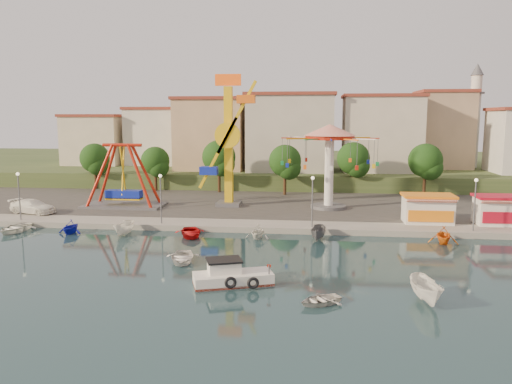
# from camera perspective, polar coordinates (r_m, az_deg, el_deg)

# --- Properties ---
(ground) EXTENTS (200.00, 200.00, 0.00)m
(ground) POSITION_cam_1_polar(r_m,az_deg,el_deg) (40.35, -5.21, -8.53)
(ground) COLOR #122C33
(ground) RESTS_ON ground
(quay_deck) EXTENTS (200.00, 100.00, 0.60)m
(quay_deck) POSITION_cam_1_polar(r_m,az_deg,el_deg) (100.73, 1.90, 1.96)
(quay_deck) COLOR #9E998E
(quay_deck) RESTS_ON ground
(asphalt_pad) EXTENTS (90.00, 28.00, 0.01)m
(asphalt_pad) POSITION_cam_1_polar(r_m,az_deg,el_deg) (69.13, -0.21, -0.80)
(asphalt_pad) COLOR #4C4944
(asphalt_pad) RESTS_ON quay_deck
(hill_terrace) EXTENTS (200.00, 60.00, 3.00)m
(hill_terrace) POSITION_cam_1_polar(r_m,az_deg,el_deg) (105.56, 2.12, 2.92)
(hill_terrace) COLOR #384C26
(hill_terrace) RESTS_ON ground
(pirate_ship_ride) EXTENTS (10.00, 5.00, 8.00)m
(pirate_ship_ride) POSITION_cam_1_polar(r_m,az_deg,el_deg) (64.89, -14.93, 1.68)
(pirate_ship_ride) COLOR #59595E
(pirate_ship_ride) RESTS_ON quay_deck
(kamikaze_tower) EXTENTS (5.32, 3.10, 16.50)m
(kamikaze_tower) POSITION_cam_1_polar(r_m,az_deg,el_deg) (62.87, -2.96, 5.54)
(kamikaze_tower) COLOR #59595E
(kamikaze_tower) RESTS_ON quay_deck
(wave_swinger) EXTENTS (11.60, 11.60, 10.40)m
(wave_swinger) POSITION_cam_1_polar(r_m,az_deg,el_deg) (61.91, 8.41, 5.09)
(wave_swinger) COLOR #59595E
(wave_swinger) RESTS_ON quay_deck
(booth_left) EXTENTS (5.40, 3.78, 3.08)m
(booth_left) POSITION_cam_1_polar(r_m,az_deg,el_deg) (56.48, 19.03, -1.78)
(booth_left) COLOR white
(booth_left) RESTS_ON quay_deck
(booth_mid) EXTENTS (5.40, 3.78, 3.08)m
(booth_mid) POSITION_cam_1_polar(r_m,az_deg,el_deg) (58.57, 26.19, -1.84)
(booth_mid) COLOR white
(booth_mid) RESTS_ON quay_deck
(lamp_post_0) EXTENTS (0.14, 0.14, 5.00)m
(lamp_post_0) POSITION_cam_1_polar(r_m,az_deg,el_deg) (60.58, -25.43, -0.57)
(lamp_post_0) COLOR #59595E
(lamp_post_0) RESTS_ON quay_deck
(lamp_post_1) EXTENTS (0.14, 0.14, 5.00)m
(lamp_post_1) POSITION_cam_1_polar(r_m,az_deg,el_deg) (53.90, -10.81, -0.92)
(lamp_post_1) COLOR #59595E
(lamp_post_1) RESTS_ON quay_deck
(lamp_post_2) EXTENTS (0.14, 0.14, 5.00)m
(lamp_post_2) POSITION_cam_1_polar(r_m,az_deg,el_deg) (51.50, 6.45, -1.26)
(lamp_post_2) COLOR #59595E
(lamp_post_2) RESTS_ON quay_deck
(lamp_post_3) EXTENTS (0.14, 0.14, 5.00)m
(lamp_post_3) POSITION_cam_1_polar(r_m,az_deg,el_deg) (53.96, 23.71, -1.49)
(lamp_post_3) COLOR #59595E
(lamp_post_3) RESTS_ON quay_deck
(tree_0) EXTENTS (4.60, 4.60, 7.19)m
(tree_0) POSITION_cam_1_polar(r_m,az_deg,el_deg) (82.31, -17.95, 3.70)
(tree_0) COLOR #382314
(tree_0) RESTS_ON quay_deck
(tree_1) EXTENTS (4.35, 4.35, 6.80)m
(tree_1) POSITION_cam_1_polar(r_m,az_deg,el_deg) (78.05, -11.44, 3.50)
(tree_1) COLOR #382314
(tree_1) RESTS_ON quay_deck
(tree_2) EXTENTS (5.02, 5.02, 7.85)m
(tree_2) POSITION_cam_1_polar(r_m,az_deg,el_deg) (75.10, -4.26, 4.00)
(tree_2) COLOR #382314
(tree_2) RESTS_ON quay_deck
(tree_3) EXTENTS (4.68, 4.68, 7.32)m
(tree_3) POSITION_cam_1_polar(r_m,az_deg,el_deg) (72.50, 3.33, 3.56)
(tree_3) COLOR #382314
(tree_3) RESTS_ON quay_deck
(tree_4) EXTENTS (4.86, 4.86, 7.60)m
(tree_4) POSITION_cam_1_polar(r_m,az_deg,el_deg) (75.60, 11.07, 3.77)
(tree_4) COLOR #382314
(tree_4) RESTS_ON quay_deck
(tree_5) EXTENTS (4.83, 4.83, 7.54)m
(tree_5) POSITION_cam_1_polar(r_m,az_deg,el_deg) (75.29, 18.80, 3.42)
(tree_5) COLOR #382314
(tree_5) RESTS_ON quay_deck
(building_0) EXTENTS (9.26, 9.53, 11.87)m
(building_0) POSITION_cam_1_polar(r_m,az_deg,el_deg) (93.48, -19.89, 6.26)
(building_0) COLOR beige
(building_0) RESTS_ON hill_terrace
(building_1) EXTENTS (12.33, 9.01, 8.63)m
(building_1) POSITION_cam_1_polar(r_m,az_deg,el_deg) (93.92, -11.76, 5.61)
(building_1) COLOR silver
(building_1) RESTS_ON hill_terrace
(building_2) EXTENTS (11.95, 9.28, 11.23)m
(building_2) POSITION_cam_1_polar(r_m,az_deg,el_deg) (91.21, -3.75, 6.50)
(building_2) COLOR tan
(building_2) RESTS_ON hill_terrace
(building_3) EXTENTS (12.59, 10.50, 9.20)m
(building_3) POSITION_cam_1_polar(r_m,az_deg,el_deg) (86.69, 4.94, 5.71)
(building_3) COLOR beige
(building_3) RESTS_ON hill_terrace
(building_4) EXTENTS (10.75, 9.23, 9.24)m
(building_4) POSITION_cam_1_polar(r_m,az_deg,el_deg) (90.75, 13.57, 5.64)
(building_4) COLOR beige
(building_4) RESTS_ON hill_terrace
(building_5) EXTENTS (12.77, 10.96, 11.21)m
(building_5) POSITION_cam_1_polar(r_m,az_deg,el_deg) (91.48, 22.07, 5.90)
(building_5) COLOR tan
(building_5) RESTS_ON hill_terrace
(minaret) EXTENTS (2.80, 2.80, 18.00)m
(minaret) POSITION_cam_1_polar(r_m,az_deg,el_deg) (95.97, 23.72, 8.26)
(minaret) COLOR silver
(minaret) RESTS_ON hill_terrace
(cabin_motorboat) EXTENTS (5.97, 3.85, 1.97)m
(cabin_motorboat) POSITION_cam_1_polar(r_m,az_deg,el_deg) (36.13, -2.86, -9.69)
(cabin_motorboat) COLOR white
(cabin_motorboat) RESTS_ON ground
(rowboat_a) EXTENTS (3.48, 4.38, 0.81)m
(rowboat_a) POSITION_cam_1_polar(r_m,az_deg,el_deg) (41.81, -8.45, -7.40)
(rowboat_a) COLOR white
(rowboat_a) RESTS_ON ground
(rowboat_b) EXTENTS (3.55, 3.31, 0.60)m
(rowboat_b) POSITION_cam_1_polar(r_m,az_deg,el_deg) (32.75, 7.32, -12.12)
(rowboat_b) COLOR silver
(rowboat_b) RESTS_ON ground
(skiff) EXTENTS (1.95, 4.23, 1.58)m
(skiff) POSITION_cam_1_polar(r_m,az_deg,el_deg) (34.40, 18.91, -10.63)
(skiff) COLOR white
(skiff) RESTS_ON ground
(van) EXTENTS (6.02, 3.58, 1.63)m
(van) POSITION_cam_1_polar(r_m,az_deg,el_deg) (64.37, -24.15, -1.52)
(van) COLOR white
(van) RESTS_ON quay_deck
(moored_boat_0) EXTENTS (3.48, 4.55, 0.88)m
(moored_boat_0) POSITION_cam_1_polar(r_m,az_deg,el_deg) (57.72, -25.87, -3.70)
(moored_boat_0) COLOR white
(moored_boat_0) RESTS_ON ground
(moored_boat_1) EXTENTS (2.60, 2.94, 1.45)m
(moored_boat_1) POSITION_cam_1_polar(r_m,az_deg,el_deg) (54.65, -20.44, -3.72)
(moored_boat_1) COLOR #141AB1
(moored_boat_1) RESTS_ON ground
(moored_boat_2) EXTENTS (1.64, 3.67, 1.38)m
(moored_boat_2) POSITION_cam_1_polar(r_m,az_deg,el_deg) (52.34, -14.83, -4.03)
(moored_boat_2) COLOR silver
(moored_boat_2) RESTS_ON ground
(moored_boat_3) EXTENTS (4.12, 4.92, 0.87)m
(moored_boat_3) POSITION_cam_1_polar(r_m,az_deg,el_deg) (50.34, -7.49, -4.60)
(moored_boat_3) COLOR red
(moored_boat_3) RESTS_ON ground
(moored_boat_4) EXTENTS (2.87, 3.17, 1.45)m
(moored_boat_4) POSITION_cam_1_polar(r_m,az_deg,el_deg) (49.11, 0.20, -4.52)
(moored_boat_4) COLOR white
(moored_boat_4) RESTS_ON ground
(moored_boat_5) EXTENTS (1.84, 3.77, 1.40)m
(moored_boat_5) POSITION_cam_1_polar(r_m,az_deg,el_deg) (48.85, 7.16, -4.69)
(moored_boat_5) COLOR #5A5A5F
(moored_boat_5) RESTS_ON ground
(moored_boat_7) EXTENTS (3.30, 3.65, 1.68)m
(moored_boat_7) POSITION_cam_1_polar(r_m,az_deg,el_deg) (50.37, 20.63, -4.61)
(moored_boat_7) COLOR orange
(moored_boat_7) RESTS_ON ground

